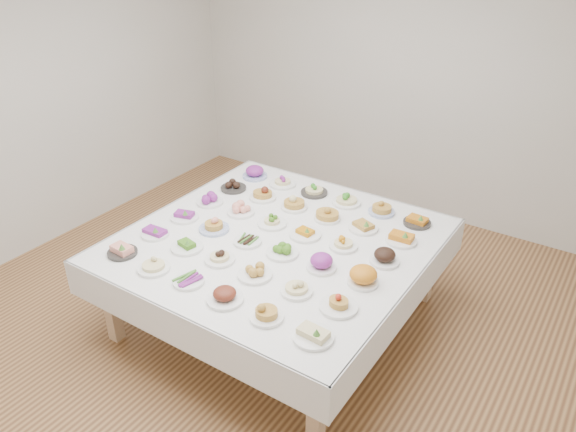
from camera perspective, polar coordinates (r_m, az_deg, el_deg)
The scene contains 38 objects.
room_envelope at distance 3.78m, azimuth -3.66°, elevation 11.57°, with size 5.02×5.02×2.81m.
display_table at distance 4.29m, azimuth -1.11°, elevation -3.11°, with size 2.19×2.19×0.75m.
dish_0 at distance 4.22m, azimuth -16.53°, elevation -3.21°, with size 0.21×0.21×0.10m.
dish_1 at distance 3.99m, azimuth -13.54°, elevation -4.72°, with size 0.22×0.22×0.12m.
dish_2 at distance 3.82m, azimuth -10.08°, elevation -6.43°, with size 0.21×0.21×0.05m.
dish_3 at distance 3.61m, azimuth -6.46°, elevation -7.82°, with size 0.24×0.24×0.13m.
dish_4 at distance 3.45m, azimuth -2.21°, elevation -9.67°, with size 0.21×0.21×0.12m.
dish_5 at distance 3.32m, azimuth 2.59°, elevation -11.70°, with size 0.24×0.24×0.11m.
dish_6 at distance 4.40m, azimuth -13.38°, elevation -1.48°, with size 0.21×0.21×0.10m.
dish_7 at distance 4.18m, azimuth -10.25°, elevation -2.88°, with size 0.24×0.24×0.09m.
dish_8 at distance 4.00m, azimuth -6.97°, elevation -3.96°, with size 0.21×0.21×0.11m.
dish_9 at distance 3.82m, azimuth -3.41°, elevation -5.50°, with size 0.24×0.24×0.11m.
dish_10 at distance 3.66m, azimuth 0.88°, elevation -7.05°, with size 0.22×0.22×0.12m.
dish_11 at distance 3.54m, azimuth 5.18°, elevation -8.63°, with size 0.24×0.24×0.12m.
dish_12 at distance 4.58m, azimuth -10.49°, elevation 0.17°, with size 0.22×0.22×0.10m.
dish_13 at distance 4.37m, azimuth -7.56°, elevation -0.73°, with size 0.23×0.23×0.14m.
dish_14 at distance 4.20m, azimuth -4.14°, elevation -2.53°, with size 0.21×0.21×0.05m.
dish_15 at distance 4.05m, azimuth -0.58°, elevation -3.44°, with size 0.23×0.23×0.09m.
dish_16 at distance 3.89m, azimuth 3.41°, elevation -4.72°, with size 0.21×0.21×0.12m.
dish_17 at distance 3.77m, azimuth 7.65°, elevation -5.96°, with size 0.24×0.24×0.14m.
dish_18 at distance 4.79m, azimuth -7.96°, elevation 1.79°, with size 0.22×0.22×0.10m.
dish_19 at distance 4.59m, azimuth -4.82°, elevation 0.78°, with size 0.23×0.23×0.11m.
dish_20 at distance 4.42m, azimuth -1.64°, elevation -0.38°, with size 0.23×0.23×0.11m.
dish_21 at distance 4.27m, azimuth 1.75°, elevation -1.64°, with size 0.24×0.24×0.09m.
dish_22 at distance 4.14m, azimuth 5.66°, elevation -2.68°, with size 0.21×0.21×0.10m.
dish_23 at distance 4.01m, azimuth 9.79°, elevation -4.10°, with size 0.21×0.21×0.11m.
dish_24 at distance 5.00m, azimuth -5.59°, elevation 3.19°, with size 0.22×0.22×0.10m.
dish_25 at distance 4.81m, azimuth -2.61°, elevation 2.53°, with size 0.25×0.24×0.15m.
dish_26 at distance 4.65m, azimuth 0.64°, elevation 1.51°, with size 0.23×0.23×0.14m.
dish_27 at distance 4.49m, azimuth 4.02°, elevation 0.34°, with size 0.21×0.21×0.13m.
dish_28 at distance 4.39m, azimuth 7.67°, elevation -0.86°, with size 0.23×0.23×0.10m.
dish_29 at distance 4.28m, azimuth 11.46°, elevation -2.05°, with size 0.23×0.23×0.11m.
dish_30 at distance 5.21m, azimuth -3.40°, elevation 4.58°, with size 0.23×0.23×0.13m.
dish_31 at distance 5.06m, azimuth -0.55°, elevation 3.67°, with size 0.24×0.24×0.12m.
dish_32 at distance 4.90m, azimuth 2.69°, elevation 2.86°, with size 0.23×0.23×0.12m.
dish_33 at distance 4.75m, azimuth 5.98°, elevation 1.90°, with size 0.24×0.24×0.13m.
dish_34 at distance 4.64m, azimuth 9.51°, elevation 0.82°, with size 0.21×0.21×0.12m.
dish_35 at distance 4.54m, azimuth 13.00°, elevation -0.39°, with size 0.22×0.22×0.10m.
Camera 1 is at (2.19, -2.87, 2.95)m, focal length 35.00 mm.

